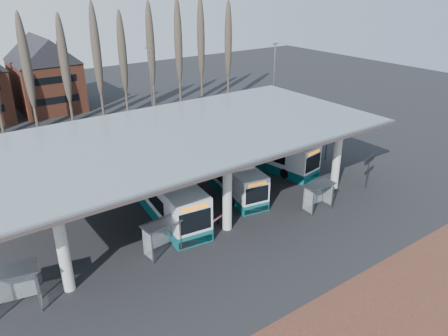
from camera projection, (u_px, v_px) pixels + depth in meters
ground at (248, 243)px, 31.40m from camera, size 140.00×140.00×0.00m
station_canopy at (187, 138)px, 35.04m from camera, size 32.00×16.00×6.34m
poplar_row at (78, 56)px, 52.35m from camera, size 45.10×1.10×14.50m
lamp_post_b at (151, 89)px, 51.75m from camera, size 0.80×0.16×10.17m
lamp_post_c at (274, 83)px, 54.78m from camera, size 0.80×0.16×10.17m
bus_1 at (161, 188)px, 35.69m from camera, size 4.33×13.34×3.64m
bus_2 at (226, 172)px, 39.37m from camera, size 4.23×11.36×3.09m
bus_3 at (261, 149)px, 44.17m from camera, size 4.60×12.49×3.40m
shelter_0 at (10, 281)px, 24.34m from camera, size 3.30×2.12×2.83m
shelter_1 at (161, 231)px, 29.59m from camera, size 2.78×1.58×2.48m
shelter_2 at (318, 191)px, 35.23m from camera, size 2.61×1.36×2.40m
info_sign_0 at (369, 162)px, 38.59m from camera, size 1.99×0.64×3.03m
info_sign_1 at (328, 135)px, 44.62m from camera, size 2.16×0.15×3.21m
barrier at (221, 216)px, 33.18m from camera, size 2.30×1.00×1.19m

